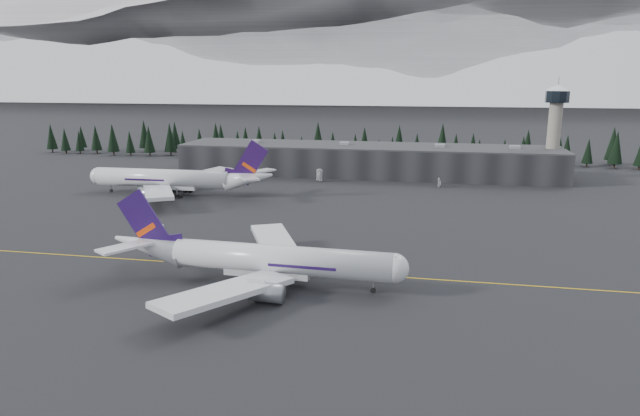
% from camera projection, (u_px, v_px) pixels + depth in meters
% --- Properties ---
extents(ground, '(1400.00, 1400.00, 0.00)m').
position_uv_depth(ground, '(302.00, 268.00, 125.99)').
color(ground, black).
rests_on(ground, ground).
extents(taxiline, '(400.00, 0.40, 0.02)m').
position_uv_depth(taxiline, '(300.00, 271.00, 124.08)').
color(taxiline, gold).
rests_on(taxiline, ground).
extents(terminal, '(160.00, 30.00, 12.60)m').
position_uv_depth(terminal, '(367.00, 160.00, 244.02)').
color(terminal, black).
rests_on(terminal, ground).
extents(control_tower, '(10.00, 10.00, 37.70)m').
position_uv_depth(control_tower, '(555.00, 122.00, 228.85)').
color(control_tower, gray).
rests_on(control_tower, ground).
extents(treeline, '(360.00, 20.00, 15.00)m').
position_uv_depth(treeline, '(376.00, 147.00, 279.10)').
color(treeline, black).
rests_on(treeline, ground).
extents(mountain_ridge, '(4400.00, 900.00, 420.00)m').
position_uv_depth(mountain_ridge, '(420.00, 98.00, 1081.58)').
color(mountain_ridge, white).
rests_on(mountain_ridge, ground).
extents(jet_main, '(63.04, 58.15, 18.53)m').
position_uv_depth(jet_main, '(256.00, 259.00, 115.54)').
color(jet_main, silver).
rests_on(jet_main, ground).
extents(jet_parked, '(68.80, 63.53, 20.23)m').
position_uv_depth(jet_parked, '(178.00, 179.00, 201.73)').
color(jet_parked, silver).
rests_on(jet_parked, ground).
extents(gse_vehicle_a, '(2.57, 5.29, 1.45)m').
position_uv_depth(gse_vehicle_a, '(320.00, 180.00, 228.48)').
color(gse_vehicle_a, white).
rests_on(gse_vehicle_a, ground).
extents(gse_vehicle_b, '(3.79, 1.56, 1.29)m').
position_uv_depth(gse_vehicle_b, '(439.00, 186.00, 216.53)').
color(gse_vehicle_b, silver).
rests_on(gse_vehicle_b, ground).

